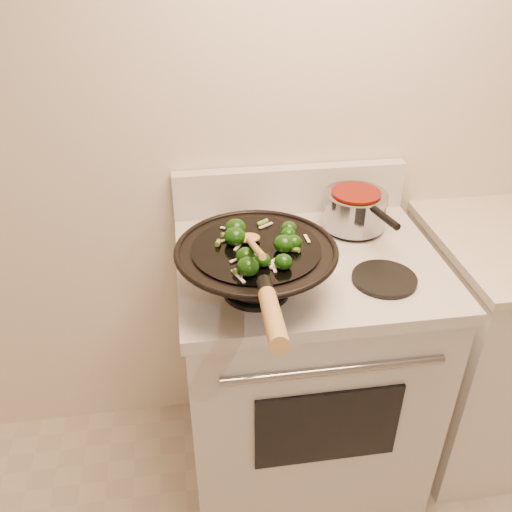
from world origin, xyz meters
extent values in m
plane|color=silver|center=(0.00, 1.50, 1.30)|extent=(3.50, 0.00, 3.50)
cube|color=silver|center=(-0.25, 1.17, 0.44)|extent=(0.76, 0.64, 0.88)
cube|color=silver|center=(-0.25, 1.17, 0.90)|extent=(0.78, 0.66, 0.04)
cube|color=silver|center=(-0.25, 1.47, 1.00)|extent=(0.78, 0.05, 0.16)
cylinder|color=gray|center=(-0.25, 0.84, 0.78)|extent=(0.60, 0.02, 0.02)
cube|color=black|center=(-0.25, 0.84, 0.55)|extent=(0.42, 0.01, 0.28)
cylinder|color=black|center=(-0.43, 1.02, 0.93)|extent=(0.18, 0.18, 0.01)
cylinder|color=black|center=(-0.07, 1.02, 0.93)|extent=(0.18, 0.18, 0.01)
cylinder|color=black|center=(-0.43, 1.32, 0.93)|extent=(0.18, 0.18, 0.01)
cylinder|color=black|center=(-0.07, 1.32, 0.93)|extent=(0.18, 0.18, 0.01)
torus|color=black|center=(-0.43, 1.02, 1.05)|extent=(0.42, 0.42, 0.02)
cylinder|color=black|center=(-0.43, 1.02, 1.06)|extent=(0.33, 0.33, 0.01)
cylinder|color=black|center=(-0.45, 0.78, 1.11)|extent=(0.04, 0.07, 0.05)
cylinder|color=#B18445|center=(-0.46, 0.64, 1.14)|extent=(0.05, 0.22, 0.08)
ellipsoid|color=#0E3307|center=(-0.37, 0.99, 1.08)|extent=(0.05, 0.05, 0.04)
cylinder|color=#45802E|center=(-0.35, 0.99, 1.07)|extent=(0.01, 0.02, 0.02)
ellipsoid|color=#0E3307|center=(-0.45, 0.95, 1.08)|extent=(0.04, 0.04, 0.04)
ellipsoid|color=#0E3307|center=(-0.48, 1.05, 1.08)|extent=(0.06, 0.06, 0.05)
ellipsoid|color=#0E3307|center=(-0.34, 1.05, 1.08)|extent=(0.04, 0.04, 0.03)
cylinder|color=#45802E|center=(-0.33, 1.05, 1.07)|extent=(0.02, 0.02, 0.02)
ellipsoid|color=#0E3307|center=(-0.47, 0.96, 1.08)|extent=(0.05, 0.05, 0.04)
ellipsoid|color=#0E3307|center=(-0.38, 0.92, 1.08)|extent=(0.04, 0.04, 0.04)
ellipsoid|color=#0E3307|center=(-0.43, 0.94, 1.08)|extent=(0.04, 0.04, 0.03)
cylinder|color=#45802E|center=(-0.42, 0.94, 1.07)|extent=(0.02, 0.02, 0.02)
ellipsoid|color=#0E3307|center=(-0.34, 1.08, 1.08)|extent=(0.04, 0.04, 0.04)
ellipsoid|color=#0E3307|center=(-0.34, 1.00, 1.08)|extent=(0.04, 0.04, 0.04)
ellipsoid|color=#0E3307|center=(-0.48, 1.09, 1.08)|extent=(0.06, 0.06, 0.05)
cylinder|color=#45802E|center=(-0.46, 1.09, 1.07)|extent=(0.02, 0.02, 0.02)
ellipsoid|color=#0E3307|center=(-0.47, 0.90, 1.08)|extent=(0.05, 0.05, 0.05)
cube|color=white|center=(-0.51, 1.06, 1.06)|extent=(0.05, 0.02, 0.00)
cube|color=white|center=(-0.39, 1.13, 1.06)|extent=(0.04, 0.03, 0.00)
cube|color=white|center=(-0.29, 1.04, 1.06)|extent=(0.01, 0.04, 0.00)
cube|color=white|center=(-0.40, 0.92, 1.06)|extent=(0.01, 0.04, 0.00)
cube|color=white|center=(-0.49, 1.12, 1.06)|extent=(0.05, 0.03, 0.00)
cube|color=white|center=(-0.48, 0.97, 1.06)|extent=(0.06, 0.03, 0.00)
cube|color=white|center=(-0.47, 1.04, 1.06)|extent=(0.04, 0.05, 0.00)
cube|color=white|center=(-0.48, 0.91, 1.06)|extent=(0.02, 0.06, 0.00)
cube|color=white|center=(-0.48, 1.07, 1.06)|extent=(0.05, 0.02, 0.00)
cube|color=white|center=(-0.49, 0.89, 1.06)|extent=(0.03, 0.06, 0.00)
cube|color=white|center=(-0.40, 0.95, 1.06)|extent=(0.05, 0.04, 0.00)
cube|color=white|center=(-0.47, 0.99, 1.06)|extent=(0.02, 0.05, 0.00)
cylinder|color=#5D8E2E|center=(-0.34, 0.98, 1.07)|extent=(0.02, 0.03, 0.02)
cylinder|color=#5D8E2E|center=(-0.53, 1.04, 1.07)|extent=(0.03, 0.03, 0.02)
cylinder|color=#5D8E2E|center=(-0.49, 0.91, 1.07)|extent=(0.03, 0.03, 0.02)
cylinder|color=#5D8E2E|center=(-0.40, 1.14, 1.07)|extent=(0.02, 0.01, 0.01)
cylinder|color=#5D8E2E|center=(-0.33, 1.03, 1.07)|extent=(0.02, 0.03, 0.01)
cylinder|color=#5D8E2E|center=(-0.50, 1.08, 1.07)|extent=(0.03, 0.02, 0.01)
cylinder|color=#5D8E2E|center=(-0.48, 1.12, 1.07)|extent=(0.03, 0.03, 0.02)
sphere|color=beige|center=(-0.46, 1.08, 1.06)|extent=(0.01, 0.01, 0.01)
sphere|color=beige|center=(-0.37, 1.02, 1.06)|extent=(0.01, 0.01, 0.01)
sphere|color=beige|center=(-0.41, 0.92, 1.06)|extent=(0.01, 0.01, 0.01)
ellipsoid|color=#B18445|center=(-0.45, 1.05, 1.07)|extent=(0.06, 0.05, 0.02)
cylinder|color=#B18445|center=(-0.45, 0.92, 1.12)|extent=(0.02, 0.25, 0.11)
cylinder|color=gray|center=(-0.07, 1.32, 0.99)|extent=(0.20, 0.20, 0.11)
cylinder|color=#660D04|center=(-0.07, 1.32, 1.05)|extent=(0.16, 0.16, 0.01)
cylinder|color=black|center=(-0.03, 1.16, 1.04)|extent=(0.05, 0.12, 0.02)
camera|label=1|loc=(-0.60, -0.15, 1.79)|focal=38.00mm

